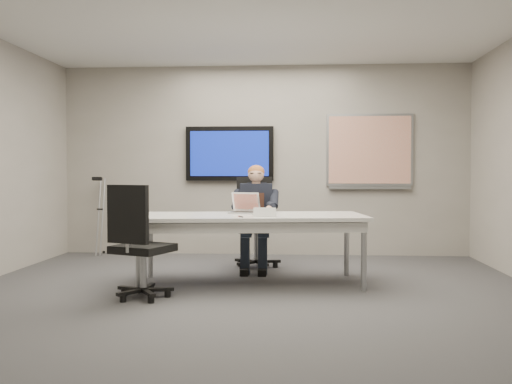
# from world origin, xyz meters

# --- Properties ---
(floor) EXTENTS (6.00, 6.00, 0.02)m
(floor) POSITION_xyz_m (0.00, 0.00, 0.00)
(floor) COLOR #3B3B3E
(floor) RESTS_ON ground
(ceiling) EXTENTS (6.00, 6.00, 0.02)m
(ceiling) POSITION_xyz_m (0.00, 0.00, 2.80)
(ceiling) COLOR silver
(ceiling) RESTS_ON wall_back
(wall_back) EXTENTS (6.00, 0.02, 2.80)m
(wall_back) POSITION_xyz_m (0.00, 3.00, 1.40)
(wall_back) COLOR gray
(wall_back) RESTS_ON ground
(wall_front) EXTENTS (6.00, 0.02, 2.80)m
(wall_front) POSITION_xyz_m (0.00, -3.00, 1.40)
(wall_front) COLOR gray
(wall_front) RESTS_ON ground
(conference_table) EXTENTS (2.57, 1.31, 0.76)m
(conference_table) POSITION_xyz_m (-0.01, 0.74, 0.67)
(conference_table) COLOR silver
(conference_table) RESTS_ON ground
(tv_display) EXTENTS (1.30, 0.09, 0.80)m
(tv_display) POSITION_xyz_m (-0.50, 2.95, 1.50)
(tv_display) COLOR black
(tv_display) RESTS_ON wall_back
(whiteboard) EXTENTS (1.25, 0.08, 1.10)m
(whiteboard) POSITION_xyz_m (1.55, 2.97, 1.53)
(whiteboard) COLOR #94979C
(whiteboard) RESTS_ON wall_back
(office_chair_far) EXTENTS (0.65, 0.65, 1.16)m
(office_chair_far) POSITION_xyz_m (-0.03, 1.82, 0.36)
(office_chair_far) COLOR black
(office_chair_far) RESTS_ON ground
(office_chair_near) EXTENTS (0.68, 0.68, 1.11)m
(office_chair_near) POSITION_xyz_m (-1.01, -0.08, 0.35)
(office_chair_near) COLOR black
(office_chair_near) RESTS_ON ground
(seated_person) EXTENTS (0.42, 0.72, 1.32)m
(seated_person) POSITION_xyz_m (-0.02, 1.57, 0.53)
(seated_person) COLOR #1D2431
(seated_person) RESTS_ON office_chair_far
(crutch) EXTENTS (0.21, 0.59, 1.23)m
(crutch) POSITION_xyz_m (-2.41, 2.79, 0.59)
(crutch) COLOR #96989D
(crutch) RESTS_ON ground
(laptop) EXTENTS (0.37, 0.38, 0.23)m
(laptop) POSITION_xyz_m (-0.09, 0.98, 0.82)
(laptop) COLOR silver
(laptop) RESTS_ON conference_table
(name_tent) EXTENTS (0.24, 0.09, 0.10)m
(name_tent) POSITION_xyz_m (0.16, 0.49, 0.81)
(name_tent) COLOR silver
(name_tent) RESTS_ON conference_table
(pen) EXTENTS (0.07, 0.13, 0.01)m
(pen) POSITION_xyz_m (-0.09, 0.40, 0.77)
(pen) COLOR black
(pen) RESTS_ON conference_table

